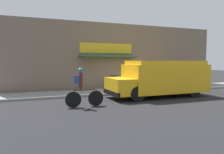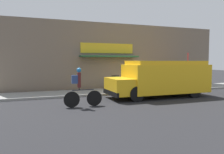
# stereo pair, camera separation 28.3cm
# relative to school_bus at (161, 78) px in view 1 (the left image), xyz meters

# --- Properties ---
(ground_plane) EXTENTS (70.00, 70.00, 0.00)m
(ground_plane) POSITION_rel_school_bus_xyz_m (-0.80, 1.45, -1.07)
(ground_plane) COLOR #232326
(sidewalk) EXTENTS (28.00, 2.36, 0.13)m
(sidewalk) POSITION_rel_school_bus_xyz_m (-0.80, 2.63, -1.01)
(sidewalk) COLOR gray
(sidewalk) RESTS_ON ground_plane
(storefront) EXTENTS (16.54, 1.06, 4.72)m
(storefront) POSITION_rel_school_bus_xyz_m (-0.83, 4.22, 1.29)
(storefront) COLOR #756656
(storefront) RESTS_ON ground_plane
(school_bus) EXTENTS (5.73, 2.63, 2.03)m
(school_bus) POSITION_rel_school_bus_xyz_m (0.00, 0.00, 0.00)
(school_bus) COLOR yellow
(school_bus) RESTS_ON ground_plane
(cyclist) EXTENTS (1.71, 0.21, 1.73)m
(cyclist) POSITION_rel_school_bus_xyz_m (-4.89, -1.15, -0.26)
(cyclist) COLOR black
(cyclist) RESTS_ON ground_plane
(stop_sign_post) EXTENTS (0.45, 0.45, 2.52)m
(stop_sign_post) POSITION_rel_school_bus_xyz_m (3.43, 1.96, 0.74)
(stop_sign_post) COLOR slate
(stop_sign_post) RESTS_ON sidewalk
(trash_bin) EXTENTS (0.52, 0.52, 0.95)m
(trash_bin) POSITION_rel_school_bus_xyz_m (-1.66, 2.89, -0.47)
(trash_bin) COLOR #2D5138
(trash_bin) RESTS_ON sidewalk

